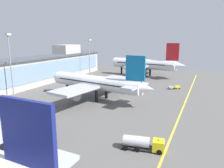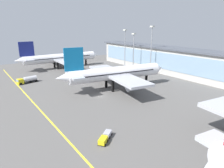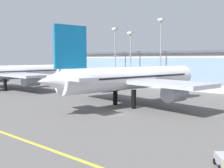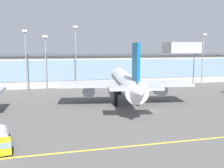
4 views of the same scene
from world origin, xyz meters
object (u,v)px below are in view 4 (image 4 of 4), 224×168
(apron_light_mast_east, at_px, (26,52))
(apron_light_mast_far_east, at_px, (203,52))
(apron_light_mast_west, at_px, (76,48))
(apron_light_mast_centre, at_px, (46,54))
(fuel_tanker_truck, at_px, (2,140))
(airliner_near_right, at_px, (125,82))

(apron_light_mast_east, height_order, apron_light_mast_far_east, apron_light_mast_east)
(apron_light_mast_west, bearing_deg, apron_light_mast_east, -172.07)
(apron_light_mast_east, relative_size, apron_light_mast_far_east, 1.02)
(apron_light_mast_centre, distance_m, apron_light_mast_far_east, 66.78)
(fuel_tanker_truck, bearing_deg, apron_light_mast_far_east, 117.22)
(apron_light_mast_far_east, bearing_deg, fuel_tanker_truck, -142.70)
(fuel_tanker_truck, height_order, apron_light_mast_centre, apron_light_mast_centre)
(airliner_near_right, height_order, apron_light_mast_centre, apron_light_mast_centre)
(fuel_tanker_truck, bearing_deg, apron_light_mast_centre, 162.82)
(fuel_tanker_truck, distance_m, apron_light_mast_east, 58.49)
(apron_light_mast_centre, xyz_separation_m, apron_light_mast_east, (-7.12, -0.47, 1.08))
(apron_light_mast_centre, bearing_deg, fuel_tanker_truck, -97.11)
(airliner_near_right, relative_size, apron_light_mast_west, 1.93)
(airliner_near_right, xyz_separation_m, apron_light_mast_centre, (-22.69, 29.34, 7.59))
(fuel_tanker_truck, relative_size, apron_light_mast_west, 0.37)
(apron_light_mast_centre, bearing_deg, apron_light_mast_far_east, -0.91)
(fuel_tanker_truck, height_order, apron_light_mast_east, apron_light_mast_east)
(airliner_near_right, relative_size, apron_light_mast_centre, 2.29)
(apron_light_mast_west, xyz_separation_m, apron_light_mast_far_east, (55.19, -3.19, -1.35))
(apron_light_mast_west, height_order, apron_light_mast_centre, apron_light_mast_west)
(fuel_tanker_truck, height_order, apron_light_mast_west, apron_light_mast_west)
(fuel_tanker_truck, distance_m, apron_light_mast_far_east, 93.88)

